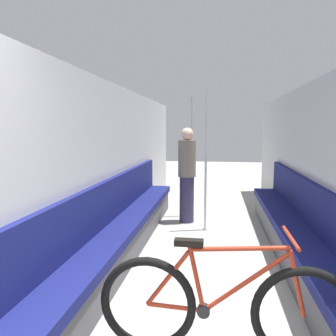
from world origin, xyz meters
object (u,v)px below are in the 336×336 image
object	(u,v)px
grab_pole_near	(192,159)
passenger_standing	(187,174)
grab_pole_far	(206,164)
bench_seat_row_left	(124,229)
bench_seat_row_right	(297,237)
bicycle	(223,307)

from	to	relation	value
grab_pole_near	passenger_standing	world-z (taller)	grab_pole_near
grab_pole_far	passenger_standing	distance (m)	0.58
bench_seat_row_left	bench_seat_row_right	distance (m)	2.13
grab_pole_far	grab_pole_near	bearing A→B (deg)	109.50
bench_seat_row_left	bench_seat_row_right	size ratio (longest dim) A/B	1.00
bench_seat_row_right	bicycle	xyz separation A→B (m)	(-0.90, -1.77, 0.05)
bench_seat_row_left	bicycle	xyz separation A→B (m)	(1.22, -1.77, 0.05)
bench_seat_row_left	grab_pole_far	bearing A→B (deg)	48.61
bench_seat_row_left	grab_pole_near	distance (m)	2.19
bench_seat_row_right	grab_pole_near	size ratio (longest dim) A/B	2.25
grab_pole_near	passenger_standing	distance (m)	0.45
grab_pole_far	passenger_standing	xyz separation A→B (m)	(-0.33, 0.41, -0.22)
bench_seat_row_left	bicycle	distance (m)	2.15
bench_seat_row_right	passenger_standing	xyz separation A→B (m)	(-1.46, 1.54, 0.51)
grab_pole_near	grab_pole_far	size ratio (longest dim) A/B	1.00
bicycle	grab_pole_far	bearing A→B (deg)	78.78
bicycle	grab_pole_far	size ratio (longest dim) A/B	0.82
bicycle	grab_pole_near	xyz separation A→B (m)	(-0.51, 3.71, 0.69)
bench_seat_row_left	grab_pole_far	distance (m)	1.68
bench_seat_row_right	grab_pole_far	xyz separation A→B (m)	(-1.13, 1.13, 0.74)
bench_seat_row_right	bicycle	distance (m)	1.99
bicycle	grab_pole_far	distance (m)	2.99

